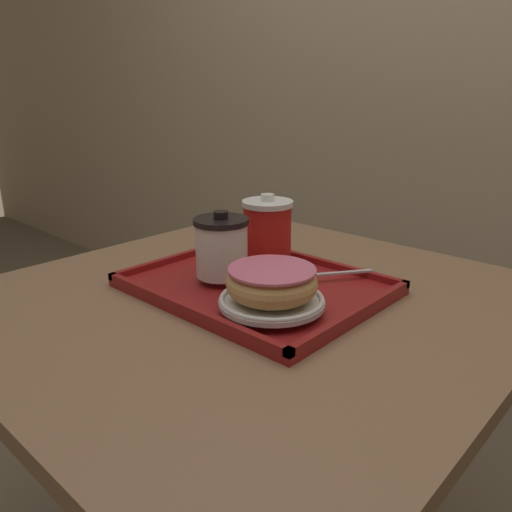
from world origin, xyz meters
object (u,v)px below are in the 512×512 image
coffee_cup_rear (267,230)px  donut_chocolate_glazed (272,282)px  spoon (313,274)px  coffee_cup_front (222,247)px

coffee_cup_rear → donut_chocolate_glazed: size_ratio=0.92×
spoon → coffee_cup_front: bearing=-14.6°
coffee_cup_front → donut_chocolate_glazed: size_ratio=0.83×
coffee_cup_front → spoon: bearing=40.0°
spoon → coffee_cup_rear: bearing=-63.0°
coffee_cup_rear → donut_chocolate_glazed: bearing=-47.0°
coffee_cup_front → coffee_cup_rear: size_ratio=0.91×
coffee_cup_rear → spoon: (0.12, -0.02, -0.06)m
coffee_cup_rear → spoon: 0.14m
donut_chocolate_glazed → spoon: (-0.03, 0.14, -0.03)m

